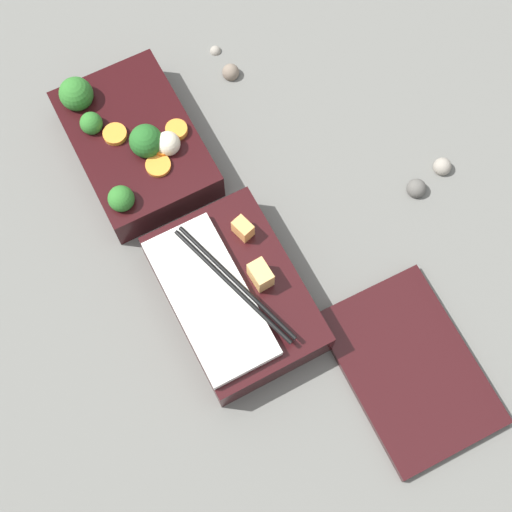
% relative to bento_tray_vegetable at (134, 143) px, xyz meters
% --- Properties ---
extents(ground_plane, '(3.00, 3.00, 0.00)m').
position_rel_bento_tray_vegetable_xyz_m(ground_plane, '(0.12, 0.01, -0.03)').
color(ground_plane, slate).
extents(bento_tray_vegetable, '(0.22, 0.15, 0.08)m').
position_rel_bento_tray_vegetable_xyz_m(bento_tray_vegetable, '(0.00, 0.00, 0.00)').
color(bento_tray_vegetable, black).
rests_on(bento_tray_vegetable, ground_plane).
extents(bento_tray_rice, '(0.22, 0.15, 0.08)m').
position_rel_bento_tray_vegetable_xyz_m(bento_tray_rice, '(0.24, 0.02, -0.00)').
color(bento_tray_rice, black).
rests_on(bento_tray_rice, ground_plane).
extents(bento_lid, '(0.22, 0.15, 0.01)m').
position_rel_bento_tray_vegetable_xyz_m(bento_lid, '(0.42, 0.17, -0.02)').
color(bento_lid, black).
rests_on(bento_lid, ground_plane).
extents(pebble_0, '(0.02, 0.02, 0.02)m').
position_rel_bento_tray_vegetable_xyz_m(pebble_0, '(-0.05, 0.17, -0.02)').
color(pebble_0, '#7A6B5B').
rests_on(pebble_0, ground_plane).
extents(pebble_1, '(0.03, 0.03, 0.03)m').
position_rel_bento_tray_vegetable_xyz_m(pebble_1, '(0.22, 0.30, -0.02)').
color(pebble_1, '#595651').
rests_on(pebble_1, ground_plane).
extents(pebble_2, '(0.02, 0.02, 0.02)m').
position_rel_bento_tray_vegetable_xyz_m(pebble_2, '(-0.10, 0.17, -0.03)').
color(pebble_2, gray).
rests_on(pebble_2, ground_plane).
extents(pebble_3, '(0.02, 0.02, 0.02)m').
position_rel_bento_tray_vegetable_xyz_m(pebble_3, '(0.21, 0.35, -0.02)').
color(pebble_3, gray).
rests_on(pebble_3, ground_plane).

